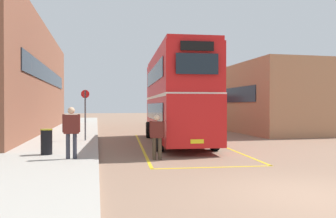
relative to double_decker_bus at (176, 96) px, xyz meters
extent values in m
plane|color=#846651|center=(0.43, 3.91, -2.51)|extent=(135.60, 135.60, 0.00)
cube|color=#A39E93|center=(-6.07, 6.31, -2.44)|extent=(4.00, 57.60, 0.14)
cube|color=brown|center=(-10.19, 8.89, 1.34)|extent=(5.05, 23.97, 7.70)
cube|color=#232D38|center=(-7.64, 8.89, 1.72)|extent=(0.06, 18.22, 1.10)
cube|color=#AD7A56|center=(9.56, 7.90, 0.03)|extent=(7.27, 14.18, 5.08)
cube|color=#232D38|center=(5.90, 7.90, 0.28)|extent=(0.06, 10.77, 1.10)
cylinder|color=black|center=(-0.99, 3.16, -2.01)|extent=(0.36, 1.02, 1.00)
cylinder|color=black|center=(1.46, 2.97, -2.01)|extent=(0.36, 1.02, 1.00)
cylinder|color=black|center=(-1.46, -2.97, -2.01)|extent=(0.36, 1.02, 1.00)
cylinder|color=black|center=(0.99, -3.16, -2.01)|extent=(0.36, 1.02, 1.00)
cube|color=red|center=(0.00, 0.00, -1.11)|extent=(3.12, 10.07, 2.10)
cube|color=red|center=(0.00, 0.00, 0.99)|extent=(3.11, 9.87, 2.10)
cube|color=red|center=(0.00, 0.00, 2.14)|extent=(3.01, 9.77, 0.20)
cube|color=white|center=(0.00, 0.00, -0.06)|extent=(3.14, 9.97, 0.14)
cube|color=#19232D|center=(-1.20, 0.09, -0.81)|extent=(0.65, 8.11, 0.84)
cube|color=#19232D|center=(-1.20, 0.09, 1.09)|extent=(0.65, 8.11, 0.84)
cube|color=#19232D|center=(1.20, -0.09, -0.81)|extent=(0.65, 8.11, 0.84)
cube|color=#19232D|center=(1.20, -0.09, 1.09)|extent=(0.65, 8.11, 0.84)
cube|color=#19232D|center=(-0.38, -4.96, 1.09)|extent=(1.66, 0.17, 0.80)
cube|color=black|center=(-0.38, -4.96, 1.77)|extent=(1.30, 0.14, 0.36)
cube|color=#19232D|center=(0.38, 4.96, -0.71)|extent=(1.90, 0.18, 1.00)
cube|color=yellow|center=(-0.38, -4.96, -1.88)|extent=(0.52, 0.07, 0.16)
cylinder|color=black|center=(3.15, 18.23, -2.05)|extent=(0.33, 0.94, 0.92)
cylinder|color=black|center=(5.60, 18.04, -2.05)|extent=(0.33, 0.94, 0.92)
cylinder|color=black|center=(2.75, 13.04, -2.05)|extent=(0.33, 0.94, 0.92)
cylinder|color=black|center=(5.20, 12.85, -2.05)|extent=(0.33, 0.94, 0.92)
cube|color=#B71414|center=(4.17, 15.54, -0.91)|extent=(3.05, 8.83, 2.60)
cube|color=silver|center=(4.17, 15.54, 0.45)|extent=(2.88, 8.48, 0.12)
cube|color=#19232D|center=(2.97, 15.64, -0.56)|extent=(0.57, 6.92, 0.96)
cube|color=#19232D|center=(5.38, 15.45, -0.56)|extent=(0.57, 6.92, 0.96)
cube|color=#19232D|center=(4.52, 19.88, -0.61)|extent=(1.90, 0.19, 1.10)
cylinder|color=#473828|center=(-1.85, -5.07, -2.11)|extent=(0.14, 0.14, 0.81)
cylinder|color=#473828|center=(-2.05, -5.00, -2.11)|extent=(0.14, 0.14, 0.81)
cube|color=#591E19|center=(-1.95, -5.04, -1.40)|extent=(0.52, 0.36, 0.61)
cylinder|color=#591E19|center=(-1.73, -5.12, -1.37)|extent=(0.09, 0.09, 0.58)
cylinder|color=#591E19|center=(-2.17, -4.96, -1.37)|extent=(0.09, 0.09, 0.58)
sphere|color=beige|center=(-1.96, -5.06, -0.96)|extent=(0.22, 0.22, 0.22)
cylinder|color=#2D2D38|center=(-4.88, -5.06, -1.93)|extent=(0.14, 0.14, 0.88)
cylinder|color=#2D2D38|center=(-5.12, -5.07, -1.93)|extent=(0.14, 0.14, 0.88)
cube|color=#591E19|center=(-5.00, -5.06, -1.16)|extent=(0.52, 0.23, 0.66)
cylinder|color=#591E19|center=(-4.74, -5.06, -1.13)|extent=(0.09, 0.09, 0.63)
cylinder|color=#591E19|center=(-5.26, -5.07, -1.13)|extent=(0.09, 0.09, 0.63)
sphere|color=tan|center=(-5.00, -5.08, -0.68)|extent=(0.24, 0.24, 0.24)
cylinder|color=black|center=(-6.00, -3.83, -1.91)|extent=(0.42, 0.42, 0.93)
cylinder|color=olive|center=(-6.00, -3.83, -1.42)|extent=(0.45, 0.45, 0.04)
cylinder|color=#4C4C51|center=(-4.74, 1.12, -1.04)|extent=(0.08, 0.08, 2.66)
cylinder|color=red|center=(-4.74, 1.12, 0.11)|extent=(0.44, 0.09, 0.44)
cube|color=gold|center=(-1.98, -0.84, -2.51)|extent=(1.03, 11.89, 0.01)
cube|color=gold|center=(1.98, -1.14, -2.51)|extent=(1.03, 11.89, 0.01)
cube|color=gold|center=(-0.45, -6.93, -2.51)|extent=(4.09, 0.43, 0.01)
camera|label=1|loc=(-4.13, -16.96, -0.51)|focal=35.07mm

